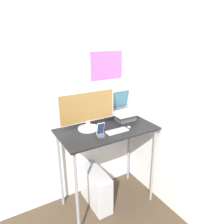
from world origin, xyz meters
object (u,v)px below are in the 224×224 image
(keyboard, at_px, (117,131))
(computer_tower, at_px, (96,188))
(laptop, at_px, (124,113))
(monitor, at_px, (87,111))
(mouse, at_px, (129,127))
(cell_phone, at_px, (101,133))

(keyboard, height_order, computer_tower, keyboard)
(laptop, height_order, keyboard, laptop)
(laptop, height_order, computer_tower, laptop)
(laptop, xyz_separation_m, monitor, (-0.49, -0.04, 0.12))
(keyboard, xyz_separation_m, mouse, (0.16, 0.01, 0.00))
(cell_phone, height_order, computer_tower, cell_phone)
(keyboard, height_order, mouse, mouse)
(laptop, relative_size, keyboard, 1.38)
(laptop, distance_m, computer_tower, 0.96)
(computer_tower, bearing_deg, monitor, 135.68)
(monitor, xyz_separation_m, mouse, (0.39, -0.21, -0.19))
(laptop, bearing_deg, cell_phone, -149.95)
(laptop, height_order, cell_phone, laptop)
(keyboard, bearing_deg, laptop, 44.48)
(laptop, distance_m, mouse, 0.27)
(mouse, bearing_deg, keyboard, -176.18)
(mouse, distance_m, cell_phone, 0.36)
(laptop, relative_size, computer_tower, 0.65)
(mouse, height_order, computer_tower, mouse)
(monitor, xyz_separation_m, computer_tower, (0.05, -0.05, -0.97))
(cell_phone, bearing_deg, mouse, 3.68)
(laptop, distance_m, cell_phone, 0.53)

